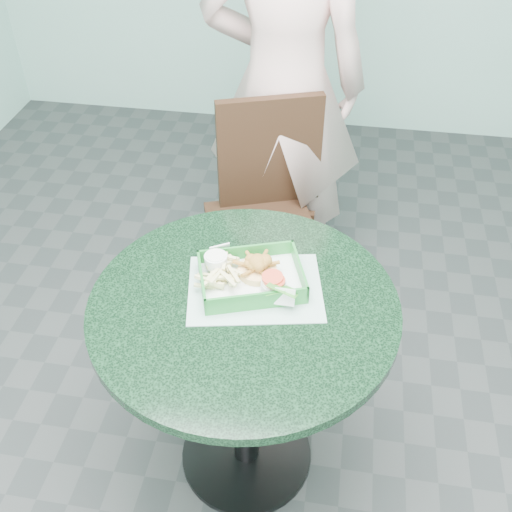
% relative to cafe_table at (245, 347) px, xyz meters
% --- Properties ---
extents(floor, '(4.00, 5.00, 0.02)m').
position_rel_cafe_table_xyz_m(floor, '(0.00, 0.00, -0.58)').
color(floor, '#303335').
rests_on(floor, ground).
extents(cafe_table, '(0.85, 0.85, 0.75)m').
position_rel_cafe_table_xyz_m(cafe_table, '(0.00, 0.00, 0.00)').
color(cafe_table, black).
rests_on(cafe_table, floor).
extents(dining_chair, '(0.42, 0.42, 0.93)m').
position_rel_cafe_table_xyz_m(dining_chair, '(-0.06, 0.80, -0.05)').
color(dining_chair, '#3B251A').
rests_on(dining_chair, floor).
extents(diner_person, '(0.78, 0.52, 2.15)m').
position_rel_cafe_table_xyz_m(diner_person, '(-0.03, 1.08, 0.49)').
color(diner_person, beige).
rests_on(diner_person, floor).
extents(placemat, '(0.42, 0.34, 0.00)m').
position_rel_cafe_table_xyz_m(placemat, '(0.02, 0.05, 0.17)').
color(placemat, '#9ABEB4').
rests_on(placemat, cafe_table).
extents(food_basket, '(0.28, 0.21, 0.06)m').
position_rel_cafe_table_xyz_m(food_basket, '(0.01, 0.07, 0.19)').
color(food_basket, '#207E2F').
rests_on(food_basket, placemat).
extents(crab_sandwich, '(0.11, 0.11, 0.07)m').
position_rel_cafe_table_xyz_m(crab_sandwich, '(0.03, 0.09, 0.22)').
color(crab_sandwich, '#E1B772').
rests_on(crab_sandwich, food_basket).
extents(fries_pile, '(0.15, 0.16, 0.04)m').
position_rel_cafe_table_xyz_m(fries_pile, '(-0.07, 0.10, 0.21)').
color(fries_pile, beige).
rests_on(fries_pile, food_basket).
extents(sauce_ramekin, '(0.07, 0.07, 0.04)m').
position_rel_cafe_table_xyz_m(sauce_ramekin, '(-0.08, 0.13, 0.22)').
color(sauce_ramekin, white).
rests_on(sauce_ramekin, food_basket).
extents(garnish_cup, '(0.10, 0.10, 0.04)m').
position_rel_cafe_table_xyz_m(garnish_cup, '(0.07, 0.02, 0.21)').
color(garnish_cup, silver).
rests_on(garnish_cup, food_basket).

